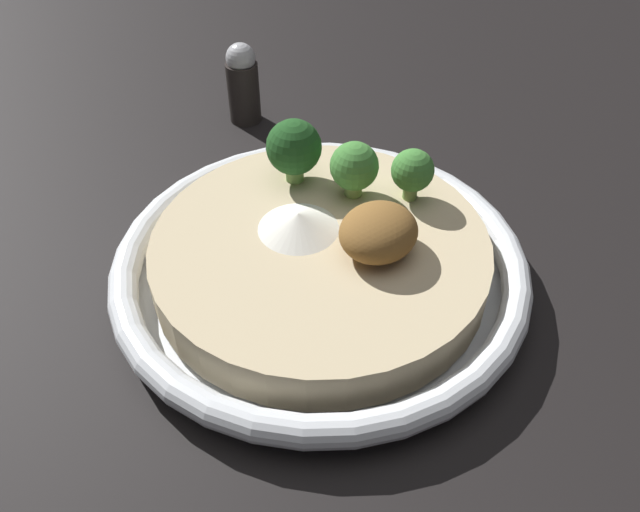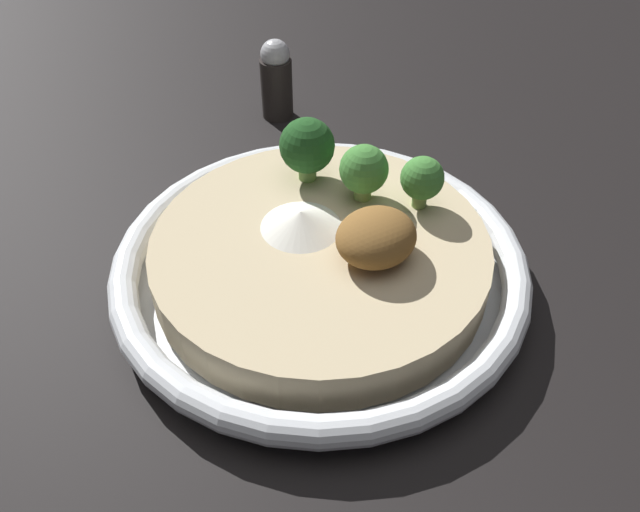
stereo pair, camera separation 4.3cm
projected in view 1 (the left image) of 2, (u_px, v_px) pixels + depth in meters
The scene contains 8 objects.
ground_plane at pixel (320, 281), 0.45m from camera, with size 6.00×6.00×0.00m, color black.
risotto_bowl at pixel (320, 262), 0.43m from camera, with size 0.29×0.29×0.04m.
cheese_sprinkle at pixel (300, 220), 0.42m from camera, with size 0.06×0.06×0.01m.
crispy_onion_garnish at pixel (378, 232), 0.40m from camera, with size 0.05×0.05×0.03m.
broccoli_front_right at pixel (412, 171), 0.44m from camera, with size 0.03×0.03×0.04m.
broccoli_back at pixel (294, 148), 0.45m from camera, with size 0.04×0.04×0.05m.
broccoli_right at pixel (354, 167), 0.44m from camera, with size 0.03×0.03×0.04m.
pepper_shaker at pixel (243, 83), 0.58m from camera, with size 0.03×0.03×0.08m.
Camera 1 is at (-0.25, -0.19, 0.32)m, focal length 35.00 mm.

